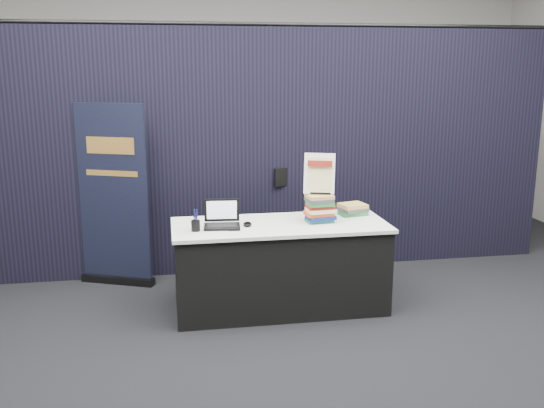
{
  "coord_description": "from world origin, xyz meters",
  "views": [
    {
      "loc": [
        -0.91,
        -4.27,
        2.05
      ],
      "look_at": [
        -0.07,
        0.55,
        0.92
      ],
      "focal_mm": 40.0,
      "sensor_mm": 36.0,
      "label": 1
    }
  ],
  "objects_px": {
    "display_table": "(280,266)",
    "book_stack_short": "(352,209)",
    "book_stack_tall": "(320,208)",
    "laptop": "(222,220)",
    "info_sign": "(319,174)",
    "pullup_banner": "(114,206)",
    "stacking_chair": "(297,216)"
  },
  "relations": [
    {
      "from": "book_stack_tall",
      "to": "display_table",
      "type": "bearing_deg",
      "value": 179.43
    },
    {
      "from": "book_stack_tall",
      "to": "info_sign",
      "type": "bearing_deg",
      "value": 90.0
    },
    {
      "from": "pullup_banner",
      "to": "stacking_chair",
      "type": "relative_size",
      "value": 1.63
    },
    {
      "from": "display_table",
      "to": "stacking_chair",
      "type": "xyz_separation_m",
      "value": [
        0.34,
        0.87,
        0.21
      ]
    },
    {
      "from": "info_sign",
      "to": "book_stack_short",
      "type": "bearing_deg",
      "value": 42.56
    },
    {
      "from": "info_sign",
      "to": "pullup_banner",
      "type": "distance_m",
      "value": 1.99
    },
    {
      "from": "book_stack_tall",
      "to": "info_sign",
      "type": "relative_size",
      "value": 0.68
    },
    {
      "from": "book_stack_tall",
      "to": "info_sign",
      "type": "height_order",
      "value": "info_sign"
    },
    {
      "from": "stacking_chair",
      "to": "display_table",
      "type": "bearing_deg",
      "value": -133.51
    },
    {
      "from": "display_table",
      "to": "book_stack_short",
      "type": "xyz_separation_m",
      "value": [
        0.68,
        0.18,
        0.42
      ]
    },
    {
      "from": "book_stack_short",
      "to": "pullup_banner",
      "type": "xyz_separation_m",
      "value": [
        -2.1,
        0.69,
        -0.04
      ]
    },
    {
      "from": "laptop",
      "to": "info_sign",
      "type": "height_order",
      "value": "info_sign"
    },
    {
      "from": "info_sign",
      "to": "display_table",
      "type": "bearing_deg",
      "value": -157.49
    },
    {
      "from": "display_table",
      "to": "info_sign",
      "type": "bearing_deg",
      "value": 4.58
    },
    {
      "from": "display_table",
      "to": "book_stack_short",
      "type": "bearing_deg",
      "value": 15.13
    },
    {
      "from": "book_stack_tall",
      "to": "book_stack_short",
      "type": "bearing_deg",
      "value": 28.7
    },
    {
      "from": "laptop",
      "to": "info_sign",
      "type": "distance_m",
      "value": 0.9
    },
    {
      "from": "book_stack_tall",
      "to": "book_stack_short",
      "type": "xyz_separation_m",
      "value": [
        0.34,
        0.19,
        -0.07
      ]
    },
    {
      "from": "stacking_chair",
      "to": "book_stack_tall",
      "type": "bearing_deg",
      "value": -112.2
    },
    {
      "from": "book_stack_short",
      "to": "stacking_chair",
      "type": "xyz_separation_m",
      "value": [
        -0.35,
        0.69,
        -0.22
      ]
    },
    {
      "from": "book_stack_short",
      "to": "stacking_chair",
      "type": "bearing_deg",
      "value": 116.75
    },
    {
      "from": "info_sign",
      "to": "book_stack_tall",
      "type": "bearing_deg",
      "value": -72.07
    },
    {
      "from": "pullup_banner",
      "to": "laptop",
      "type": "bearing_deg",
      "value": -21.04
    },
    {
      "from": "laptop",
      "to": "book_stack_short",
      "type": "distance_m",
      "value": 1.19
    },
    {
      "from": "laptop",
      "to": "stacking_chair",
      "type": "xyz_separation_m",
      "value": [
        0.83,
        0.89,
        -0.22
      ]
    },
    {
      "from": "laptop",
      "to": "pullup_banner",
      "type": "relative_size",
      "value": 0.18
    },
    {
      "from": "info_sign",
      "to": "pullup_banner",
      "type": "relative_size",
      "value": 0.21
    },
    {
      "from": "laptop",
      "to": "book_stack_tall",
      "type": "relative_size",
      "value": 1.29
    },
    {
      "from": "book_stack_tall",
      "to": "book_stack_short",
      "type": "height_order",
      "value": "book_stack_tall"
    },
    {
      "from": "book_stack_tall",
      "to": "laptop",
      "type": "bearing_deg",
      "value": -178.62
    },
    {
      "from": "book_stack_tall",
      "to": "pullup_banner",
      "type": "relative_size",
      "value": 0.14
    },
    {
      "from": "display_table",
      "to": "laptop",
      "type": "relative_size",
      "value": 5.86
    }
  ]
}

